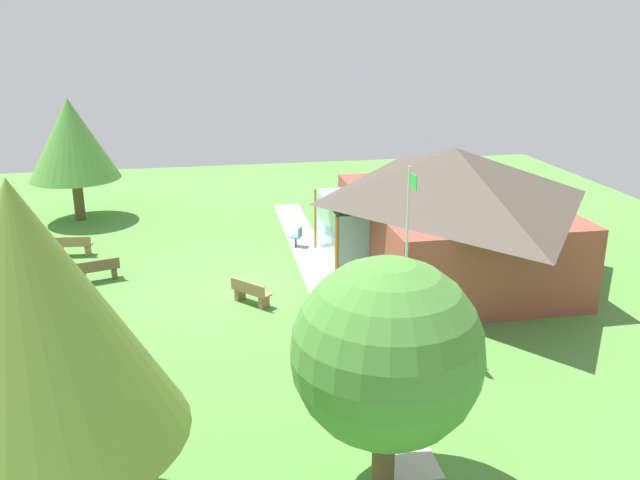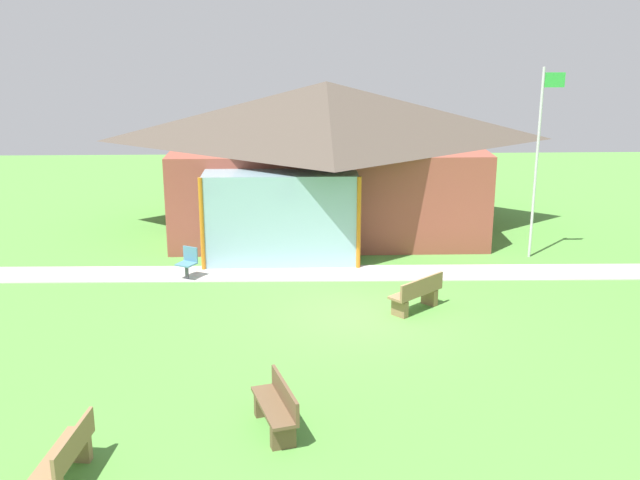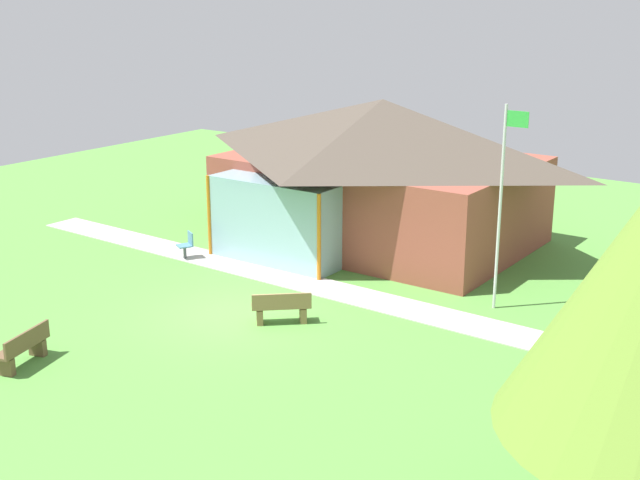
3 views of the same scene
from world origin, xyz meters
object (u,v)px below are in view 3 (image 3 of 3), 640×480
pavilion (378,169)px  bench_rear_near_path (281,308)px  flagpole (502,199)px  bench_front_center (23,349)px  patio_chair_west (187,246)px

pavilion → bench_rear_near_path: pavilion is taller
bench_rear_near_path → flagpole: bearing=4.1°
flagpole → bench_rear_near_path: flagpole is taller
bench_rear_near_path → bench_front_center: bearing=-162.8°
flagpole → bench_front_center: (-7.15, -9.44, -2.59)m
flagpole → patio_chair_west: 10.15m
pavilion → bench_front_center: bearing=-95.7°
flagpole → bench_front_center: size_ratio=3.45×
flagpole → bench_rear_near_path: bearing=-133.9°
pavilion → patio_chair_west: bearing=-126.7°
pavilion → patio_chair_west: 6.71m
pavilion → flagpole: size_ratio=1.94×
patio_chair_west → bench_rear_near_path: bearing=-175.2°
bench_rear_near_path → bench_front_center: same height
pavilion → bench_front_center: pavilion is taller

